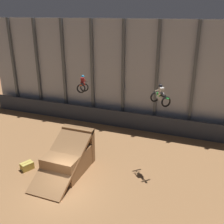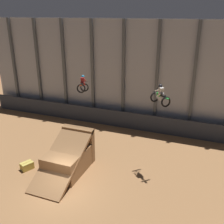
{
  "view_description": "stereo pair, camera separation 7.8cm",
  "coord_description": "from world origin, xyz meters",
  "px_view_note": "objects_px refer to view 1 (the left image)",
  "views": [
    {
      "loc": [
        8.21,
        -12.32,
        11.23
      ],
      "look_at": [
        1.04,
        6.23,
        3.58
      ],
      "focal_mm": 42.0,
      "sensor_mm": 36.0,
      "label": 1
    },
    {
      "loc": [
        8.28,
        -12.29,
        11.23
      ],
      "look_at": [
        1.04,
        6.23,
        3.58
      ],
      "focal_mm": 42.0,
      "sensor_mm": 36.0,
      "label": 2
    }
  ],
  "objects_px": {
    "hay_bale_trackside": "(27,166)",
    "rider_bike_left_air": "(83,85)",
    "dirt_ramp": "(70,157)",
    "rider_bike_right_air": "(160,96)"
  },
  "relations": [
    {
      "from": "dirt_ramp",
      "to": "rider_bike_right_air",
      "type": "bearing_deg",
      "value": 21.27
    },
    {
      "from": "dirt_ramp",
      "to": "rider_bike_left_air",
      "type": "relative_size",
      "value": 3.07
    },
    {
      "from": "hay_bale_trackside",
      "to": "rider_bike_left_air",
      "type": "bearing_deg",
      "value": 66.32
    },
    {
      "from": "hay_bale_trackside",
      "to": "rider_bike_right_air",
      "type": "bearing_deg",
      "value": 21.75
    },
    {
      "from": "dirt_ramp",
      "to": "rider_bike_right_air",
      "type": "height_order",
      "value": "rider_bike_right_air"
    },
    {
      "from": "rider_bike_right_air",
      "to": "dirt_ramp",
      "type": "bearing_deg",
      "value": 157.31
    },
    {
      "from": "dirt_ramp",
      "to": "rider_bike_left_air",
      "type": "xyz_separation_m",
      "value": [
        -0.72,
        3.97,
        4.51
      ]
    },
    {
      "from": "rider_bike_left_air",
      "to": "hay_bale_trackside",
      "type": "relative_size",
      "value": 1.67
    },
    {
      "from": "rider_bike_left_air",
      "to": "rider_bike_right_air",
      "type": "bearing_deg",
      "value": -29.15
    },
    {
      "from": "dirt_ramp",
      "to": "hay_bale_trackside",
      "type": "distance_m",
      "value": 3.34
    }
  ]
}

